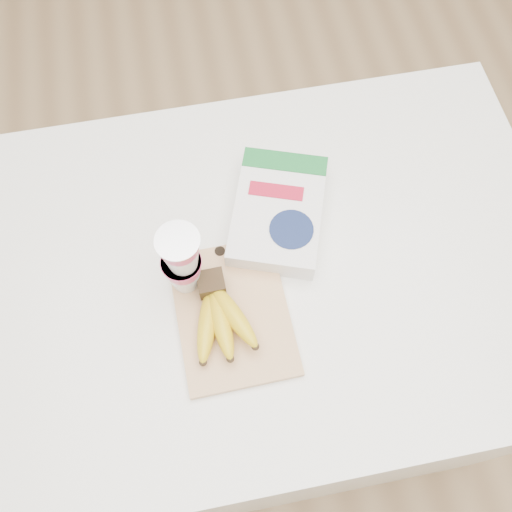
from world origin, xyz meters
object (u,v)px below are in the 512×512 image
(bananas, at_px, (219,316))
(cereal_box, at_px, (278,212))
(table, at_px, (254,336))
(cutting_board, at_px, (233,314))
(yogurt_stack, at_px, (182,261))

(bananas, height_order, cereal_box, bananas)
(table, relative_size, cutting_board, 4.42)
(table, distance_m, cutting_board, 0.47)
(cutting_board, bearing_deg, table, 57.59)
(table, relative_size, bananas, 7.04)
(cereal_box, bearing_deg, bananas, -108.05)
(cereal_box, bearing_deg, yogurt_stack, -131.76)
(table, distance_m, yogurt_stack, 0.57)
(table, relative_size, yogurt_stack, 6.98)
(cutting_board, height_order, cereal_box, cereal_box)
(table, distance_m, cereal_box, 0.49)
(table, xyz_separation_m, cereal_box, (0.07, 0.09, 0.48))
(table, bearing_deg, bananas, -128.47)
(yogurt_stack, xyz_separation_m, cereal_box, (0.19, 0.11, -0.08))
(bananas, bearing_deg, cereal_box, 52.52)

